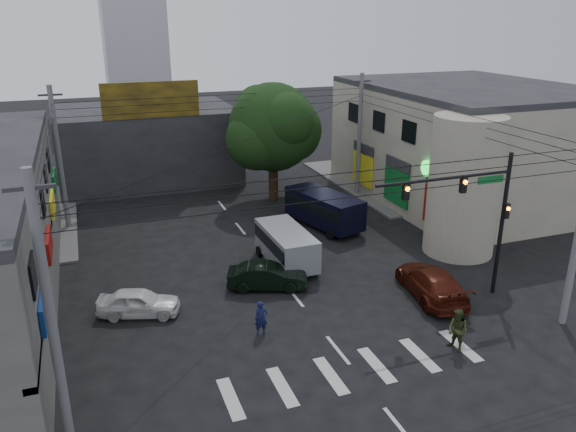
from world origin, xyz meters
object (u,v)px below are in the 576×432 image
traffic_officer (261,318)px  traffic_gantry (476,205)px  utility_pole_far_right (359,136)px  dark_sedan (267,276)px  utility_pole_far_left (59,160)px  pedestrian_olive (458,330)px  white_compact (139,302)px  silver_minivan (286,248)px  navy_van (324,211)px  street_tree (273,128)px  maroon_sedan (431,282)px  utility_pole_near_left (50,314)px

traffic_officer → traffic_gantry: bearing=2.3°
utility_pole_far_right → traffic_officer: size_ratio=5.90×
traffic_gantry → dark_sedan: 10.67m
utility_pole_far_left → dark_sedan: bearing=-53.0°
dark_sedan → pedestrian_olive: pedestrian_olive is taller
white_compact → silver_minivan: bearing=-53.1°
navy_van → street_tree: bearing=-5.5°
traffic_officer → white_compact: bearing=147.4°
maroon_sedan → navy_van: navy_van is taller
dark_sedan → white_compact: (-6.43, -0.48, -0.03)m
utility_pole_far_left → navy_van: bearing=-19.6°
utility_pole_far_left → traffic_officer: 18.86m
traffic_gantry → dark_sedan: (-8.81, 4.36, -4.17)m
utility_pole_far_right → pedestrian_olive: size_ratio=4.95×
utility_pole_far_left → silver_minivan: (11.37, -10.35, -3.55)m
utility_pole_far_left → utility_pole_far_right: same height
utility_pole_far_left → dark_sedan: utility_pole_far_left is taller
utility_pole_far_left → navy_van: size_ratio=1.51×
maroon_sedan → silver_minivan: size_ratio=1.11×
white_compact → navy_van: navy_van is taller
dark_sedan → maroon_sedan: bearing=-96.1°
silver_minivan → utility_pole_far_left: bearing=46.4°
utility_pole_far_right → dark_sedan: 17.53m
utility_pole_near_left → white_compact: 8.92m
dark_sedan → white_compact: 6.45m
utility_pole_far_right → pedestrian_olive: utility_pole_far_right is taller
utility_pole_far_left → white_compact: bearing=-76.8°
utility_pole_far_right → white_compact: 22.56m
utility_pole_near_left → navy_van: 21.93m
utility_pole_near_left → navy_van: bearing=43.4°
white_compact → street_tree: bearing=-20.6°
dark_sedan → silver_minivan: 2.98m
white_compact → traffic_officer: 5.99m
utility_pole_far_left → maroon_sedan: (16.82, -16.26, -3.85)m
utility_pole_far_right → maroon_sedan: (-4.18, -16.26, -3.85)m
traffic_officer → dark_sedan: bearing=72.1°
street_tree → utility_pole_far_left: utility_pole_far_left is taller
street_tree → utility_pole_far_left: size_ratio=0.95×
dark_sedan → maroon_sedan: (7.30, -3.61, 0.09)m
utility_pole_near_left → traffic_officer: size_ratio=5.90×
silver_minivan → navy_van: bearing=-43.8°
utility_pole_near_left → navy_van: size_ratio=1.51×
silver_minivan → pedestrian_olive: 10.99m
utility_pole_near_left → maroon_sedan: utility_pole_near_left is taller
white_compact → navy_van: bearing=-40.9°
pedestrian_olive → traffic_officer: bearing=-134.0°
street_tree → utility_pole_far_left: 14.56m
maroon_sedan → traffic_gantry: bearing=162.7°
street_tree → dark_sedan: bearing=-110.1°
silver_minivan → traffic_gantry: bearing=-135.0°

